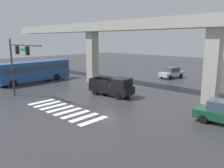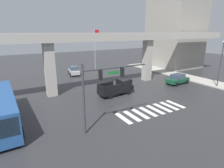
% 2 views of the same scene
% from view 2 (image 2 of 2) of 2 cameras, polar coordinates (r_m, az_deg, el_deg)
% --- Properties ---
extents(ground_plane, '(120.00, 120.00, 0.00)m').
position_cam_2_polar(ground_plane, '(25.63, 3.89, -3.83)').
color(ground_plane, '#2D2D30').
extents(crosswalk_stripes, '(8.25, 2.80, 0.01)m').
position_cam_2_polar(crosswalk_stripes, '(21.62, 12.16, -8.02)').
color(crosswalk_stripes, silver).
rests_on(crosswalk_stripes, ground).
extents(elevated_overpass, '(56.20, 2.31, 8.44)m').
position_cam_2_polar(elevated_overpass, '(28.87, -2.11, 13.18)').
color(elevated_overpass, '#ADA89E').
rests_on(elevated_overpass, ground).
extents(sidewalk_east, '(4.00, 36.00, 0.15)m').
position_cam_2_polar(sidewalk_east, '(38.30, 23.21, 1.69)').
color(sidewalk_east, '#ADA89E').
rests_on(sidewalk_east, ground).
extents(pickup_truck, '(5.25, 2.42, 2.08)m').
position_cam_2_polar(pickup_truck, '(26.11, 1.71, -1.14)').
color(pickup_truck, black).
rests_on(pickup_truck, ground).
extents(city_bus, '(3.01, 10.86, 2.99)m').
position_cam_2_polar(city_bus, '(20.58, -31.22, -6.16)').
color(city_bus, '#234C8C').
rests_on(city_bus, ground).
extents(sedan_dark_green, '(4.43, 2.24, 1.72)m').
position_cam_2_polar(sedan_dark_green, '(33.34, 19.62, 1.47)').
color(sedan_dark_green, '#14472D').
rests_on(sedan_dark_green, ground).
extents(sedan_silver, '(2.51, 4.54, 1.72)m').
position_cam_2_polar(sedan_silver, '(39.07, -11.68, 4.09)').
color(sedan_silver, '#A8AAAF').
rests_on(sedan_silver, ground).
extents(traffic_signal_mast, '(6.49, 0.32, 6.20)m').
position_cam_2_polar(traffic_signal_mast, '(15.90, -3.20, 0.33)').
color(traffic_signal_mast, '#38383D').
rests_on(traffic_signal_mast, ground).
extents(street_lamp_near_corner, '(0.44, 0.70, 7.24)m').
position_cam_2_polar(street_lamp_near_corner, '(33.46, 30.69, 6.70)').
color(street_lamp_near_corner, '#38383D').
rests_on(street_lamp_near_corner, ground).
extents(flagpole, '(1.16, 0.12, 9.15)m').
position_cam_2_polar(flagpole, '(42.70, -5.20, 11.44)').
color(flagpole, silver).
rests_on(flagpole, ground).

